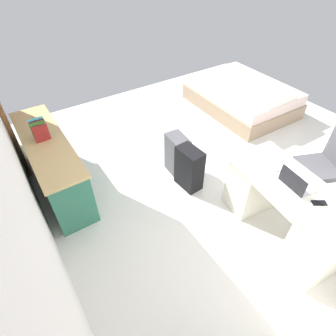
# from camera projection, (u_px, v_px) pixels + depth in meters

# --- Properties ---
(ground_plane) EXTENTS (5.84, 5.84, 0.00)m
(ground_plane) POSITION_uv_depth(u_px,v_px,m) (215.00, 166.00, 4.05)
(ground_plane) COLOR silver
(wall_back) EXTENTS (4.58, 0.10, 2.78)m
(wall_back) POSITION_uv_depth(u_px,v_px,m) (1.00, 146.00, 2.13)
(wall_back) COLOR white
(wall_back) RESTS_ON ground_plane
(desk) EXTENTS (1.51, 0.84, 0.72)m
(desk) POSITION_uv_depth(u_px,v_px,m) (285.00, 210.00, 2.95)
(desk) COLOR silver
(desk) RESTS_ON ground_plane
(office_chair) EXTENTS (0.60, 0.60, 0.94)m
(office_chair) POSITION_uv_depth(u_px,v_px,m) (322.00, 170.00, 3.37)
(office_chair) COLOR black
(office_chair) RESTS_ON ground_plane
(credenza) EXTENTS (1.80, 0.48, 0.76)m
(credenza) POSITION_uv_depth(u_px,v_px,m) (53.00, 164.00, 3.51)
(credenza) COLOR #2D7056
(credenza) RESTS_ON ground_plane
(bed) EXTENTS (1.93, 1.45, 0.58)m
(bed) POSITION_uv_depth(u_px,v_px,m) (242.00, 96.00, 5.19)
(bed) COLOR gray
(bed) RESTS_ON ground_plane
(suitcase_black) EXTENTS (0.37, 0.24, 0.60)m
(suitcase_black) POSITION_uv_depth(u_px,v_px,m) (189.00, 168.00, 3.57)
(suitcase_black) COLOR black
(suitcase_black) RESTS_ON ground_plane
(suitcase_spare_grey) EXTENTS (0.38, 0.25, 0.60)m
(suitcase_spare_grey) POSITION_uv_depth(u_px,v_px,m) (177.00, 155.00, 3.78)
(suitcase_spare_grey) COLOR #4C4C51
(suitcase_spare_grey) RESTS_ON ground_plane
(laptop) EXTENTS (0.34, 0.26, 0.21)m
(laptop) POSITION_uv_depth(u_px,v_px,m) (295.00, 183.00, 2.70)
(laptop) COLOR #B7B7BC
(laptop) RESTS_ON desk
(computer_mouse) EXTENTS (0.07, 0.11, 0.03)m
(computer_mouse) POSITION_uv_depth(u_px,v_px,m) (279.00, 169.00, 2.91)
(computer_mouse) COLOR white
(computer_mouse) RESTS_ON desk
(cell_phone_near_laptop) EXTENTS (0.13, 0.15, 0.01)m
(cell_phone_near_laptop) POSITION_uv_depth(u_px,v_px,m) (319.00, 203.00, 2.56)
(cell_phone_near_laptop) COLOR black
(cell_phone_near_laptop) RESTS_ON desk
(book_row) EXTENTS (0.19, 0.17, 0.24)m
(book_row) POSITION_uv_depth(u_px,v_px,m) (39.00, 130.00, 3.23)
(book_row) COLOR maroon
(book_row) RESTS_ON credenza
(figurine_small) EXTENTS (0.08, 0.08, 0.11)m
(figurine_small) POSITION_uv_depth(u_px,v_px,m) (34.00, 121.00, 3.48)
(figurine_small) COLOR #4C7FBF
(figurine_small) RESTS_ON credenza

